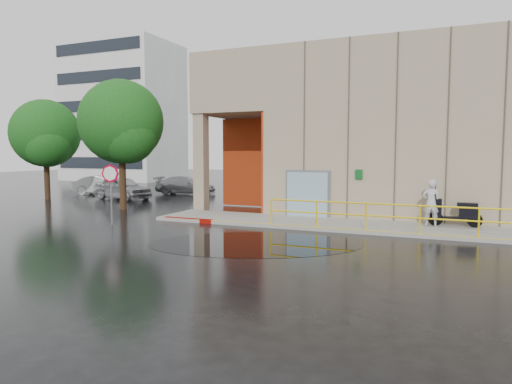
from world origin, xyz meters
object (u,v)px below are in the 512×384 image
Objects in this scene: person at (431,203)px; tree_far at (46,136)px; red_curb at (188,220)px; car_a at (122,188)px; car_c at (186,185)px; stop_sign at (111,181)px; tree_near at (123,125)px; car_b at (103,185)px; scooter at (456,204)px.

tree_far is at bearing -17.47° from person.
red_curb is 0.54× the size of car_a.
car_c is (-7.44, 11.81, 0.56)m from red_curb.
tree_near is at bearing 132.27° from stop_sign.
red_curb is (-9.88, -2.03, -0.98)m from person.
tree_far is (-4.43, -1.97, 3.38)m from car_a.
tree_far reaches higher than car_c.
tree_far reaches higher than person.
tree_far is (-8.15, 2.39, -0.38)m from tree_near.
car_b is at bearing 104.20° from car_c.
stop_sign is at bearing -164.77° from scooter.
red_curb is at bearing -24.59° from tree_near.
scooter is at bearing 26.36° from stop_sign.
red_curb is at bearing 1.11° from person.
scooter is 0.45× the size of car_a.
car_a is (-6.63, 8.80, -1.11)m from stop_sign.
stop_sign reaches higher than car_c.
car_c reaches higher than red_curb.
car_b is 5.50m from tree_far.
scooter is 24.57m from car_b.
tree_far is at bearing 171.67° from scooter.
tree_near is at bearing -125.64° from car_a.
tree_far is at bearing 160.22° from red_curb.
car_a is 5.91m from tree_far.
car_c is at bearing 122.21° from red_curb.
scooter reaches higher than car_c.
car_c is at bearing 48.14° from tree_far.
red_curb is at bearing -19.78° from tree_far.
person is 0.28× the size of tree_far.
scooter is (0.91, 0.22, -0.04)m from person.
person is 19.69m from car_a.
person reaches higher than car_a.
red_curb is 0.57× the size of car_b.
scooter reaches higher than car_a.
car_b is at bearing 78.75° from tree_far.
car_b is at bearing 71.96° from car_a.
car_c is at bearing 118.53° from stop_sign.
person is at bearing 11.60° from red_curb.
car_b is (-12.80, 9.11, 0.60)m from red_curb.
person is 23.88m from tree_far.
scooter is 0.48× the size of car_b.
car_a is 0.64× the size of tree_near.
stop_sign is at bearing -152.93° from car_b.
red_curb is at bearing -170.35° from scooter.
scooter is 0.83× the size of red_curb.
tree_near is at bearing -147.81° from car_b.
stop_sign reaches higher than scooter.
car_c is 0.65× the size of tree_near.
stop_sign is 14.63m from car_c.
person is 0.42× the size of car_a.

